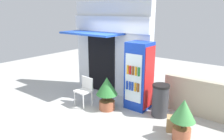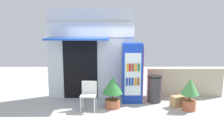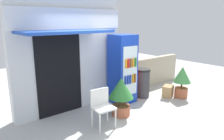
{
  "view_description": "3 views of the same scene",
  "coord_description": "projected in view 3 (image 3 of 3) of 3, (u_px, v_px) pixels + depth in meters",
  "views": [
    {
      "loc": [
        3.83,
        -4.08,
        2.77
      ],
      "look_at": [
        0.29,
        0.54,
        1.17
      ],
      "focal_mm": 34.68,
      "sensor_mm": 36.0,
      "label": 1
    },
    {
      "loc": [
        0.14,
        -6.63,
        2.47
      ],
      "look_at": [
        0.19,
        0.49,
        1.17
      ],
      "focal_mm": 38.44,
      "sensor_mm": 36.0,
      "label": 2
    },
    {
      "loc": [
        -3.05,
        -3.25,
        2.33
      ],
      "look_at": [
        0.14,
        0.69,
        1.12
      ],
      "focal_mm": 33.75,
      "sensor_mm": 36.0,
      "label": 3
    }
  ],
  "objects": [
    {
      "name": "ground",
      "position": [
        126.0,
        123.0,
        4.86
      ],
      "size": [
        16.0,
        16.0,
        0.0
      ],
      "primitive_type": "plane",
      "color": "#B2B2AD"
    },
    {
      "name": "storefront_building",
      "position": [
        68.0,
        50.0,
        5.34
      ],
      "size": [
        2.95,
        1.21,
        3.09
      ],
      "color": "silver",
      "rests_on": "ground"
    },
    {
      "name": "drink_cooler",
      "position": [
        123.0,
        69.0,
        5.97
      ],
      "size": [
        0.66,
        0.66,
        1.95
      ],
      "color": "#1438B2",
      "rests_on": "ground"
    },
    {
      "name": "plastic_chair",
      "position": [
        102.0,
        105.0,
        4.62
      ],
      "size": [
        0.49,
        0.43,
        0.86
      ],
      "color": "silver",
      "rests_on": "ground"
    },
    {
      "name": "potted_plant_near_shop",
      "position": [
        121.0,
        93.0,
        5.16
      ],
      "size": [
        0.62,
        0.62,
        0.97
      ],
      "color": "#AD5B3D",
      "rests_on": "ground"
    },
    {
      "name": "potted_plant_curbside",
      "position": [
        182.0,
        79.0,
        6.39
      ],
      "size": [
        0.53,
        0.53,
        0.97
      ],
      "color": "#AD5B3D",
      "rests_on": "ground"
    },
    {
      "name": "trash_bin",
      "position": [
        142.0,
        83.0,
        6.47
      ],
      "size": [
        0.46,
        0.46,
        0.89
      ],
      "color": "#38383D",
      "rests_on": "ground"
    },
    {
      "name": "stone_boundary_wall",
      "position": [
        152.0,
        71.0,
        7.68
      ],
      "size": [
        2.65,
        0.21,
        1.02
      ],
      "primitive_type": "cube",
      "color": "#B7AD93",
      "rests_on": "ground"
    },
    {
      "name": "cardboard_box",
      "position": [
        168.0,
        91.0,
        6.54
      ],
      "size": [
        0.46,
        0.4,
        0.35
      ],
      "primitive_type": "cube",
      "rotation": [
        0.0,
        0.0,
        0.39
      ],
      "color": "tan",
      "rests_on": "ground"
    }
  ]
}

